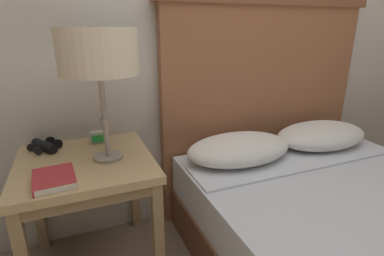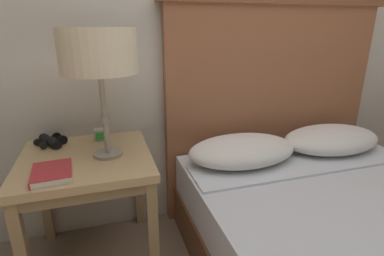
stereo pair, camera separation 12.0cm
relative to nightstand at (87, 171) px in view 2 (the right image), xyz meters
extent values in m
cube|color=tan|center=(0.00, 0.00, 0.06)|extent=(0.58, 0.58, 0.04)
cube|color=#917650|center=(0.00, 0.00, 0.02)|extent=(0.55, 0.55, 0.05)
cube|color=#A4865B|center=(0.26, -0.26, -0.23)|extent=(0.04, 0.04, 0.55)
cube|color=#A4865B|center=(-0.26, 0.26, -0.23)|extent=(0.04, 0.04, 0.55)
cube|color=#A4865B|center=(0.26, 0.26, -0.23)|extent=(0.04, 0.04, 0.55)
cube|color=silver|center=(1.10, -0.64, -0.18)|extent=(1.26, 1.67, 0.21)
cube|color=white|center=(1.10, -0.11, -0.07)|extent=(1.23, 0.28, 0.01)
cube|color=brown|center=(1.10, 0.24, 0.13)|extent=(1.35, 0.06, 1.26)
cube|color=brown|center=(1.10, 0.24, 0.78)|extent=(1.41, 0.10, 0.04)
ellipsoid|color=white|center=(0.80, 0.00, 0.00)|extent=(0.60, 0.36, 0.15)
ellipsoid|color=white|center=(1.38, 0.00, 0.00)|extent=(0.60, 0.36, 0.15)
cylinder|color=gray|center=(0.10, -0.02, 0.09)|extent=(0.13, 0.13, 0.01)
cylinder|color=gray|center=(0.10, -0.02, 0.27)|extent=(0.02, 0.02, 0.36)
sphere|color=gray|center=(0.10, -0.02, 0.25)|extent=(0.04, 0.04, 0.04)
cylinder|color=beige|center=(0.10, -0.02, 0.54)|extent=(0.32, 0.32, 0.18)
cube|color=silver|center=(-0.12, -0.18, 0.09)|extent=(0.16, 0.19, 0.03)
cube|color=#B2282D|center=(-0.12, -0.18, 0.11)|extent=(0.16, 0.20, 0.00)
cube|color=#B2282D|center=(-0.19, -0.18, 0.09)|extent=(0.02, 0.18, 0.03)
cylinder|color=black|center=(-0.15, 0.15, 0.10)|extent=(0.09, 0.10, 0.04)
cylinder|color=black|center=(-0.11, 0.18, 0.10)|extent=(0.05, 0.03, 0.05)
cylinder|color=black|center=(-0.19, 0.13, 0.10)|extent=(0.04, 0.03, 0.04)
cylinder|color=black|center=(-0.19, 0.21, 0.10)|extent=(0.09, 0.10, 0.04)
cylinder|color=black|center=(-0.15, 0.23, 0.10)|extent=(0.05, 0.03, 0.05)
cylinder|color=black|center=(-0.23, 0.18, 0.10)|extent=(0.04, 0.03, 0.04)
cube|color=black|center=(-0.17, 0.18, 0.11)|extent=(0.07, 0.06, 0.01)
cylinder|color=black|center=(-0.17, 0.18, 0.11)|extent=(0.02, 0.02, 0.02)
cube|color=#B7B2A8|center=(0.08, 0.19, 0.11)|extent=(0.07, 0.04, 0.06)
cube|color=green|center=(0.08, 0.16, 0.11)|extent=(0.06, 0.00, 0.04)
camera|label=1|loc=(-0.01, -1.31, 0.64)|focal=28.00mm
camera|label=2|loc=(0.10, -1.35, 0.64)|focal=28.00mm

